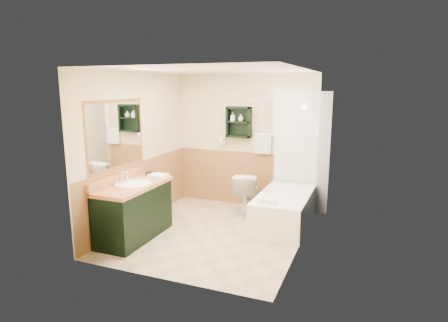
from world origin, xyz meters
TOP-DOWN VIEW (x-y plane):
  - floor at (0.00, 0.00)m, footprint 3.00×3.00m
  - back_wall at (0.00, 1.52)m, footprint 2.60×0.04m
  - left_wall at (-1.32, 0.00)m, footprint 0.04×3.00m
  - right_wall at (1.32, 0.00)m, footprint 0.04×3.00m
  - ceiling at (0.00, 0.00)m, footprint 2.60×3.00m
  - wainscot_left at (-1.29, 0.00)m, footprint 2.98×2.98m
  - wainscot_back at (0.00, 1.49)m, footprint 2.58×2.58m
  - mirror_frame at (-1.27, -0.55)m, footprint 1.30×1.30m
  - mirror_glass at (-1.27, -0.55)m, footprint 1.20×1.20m
  - tile_right at (1.28, 0.75)m, footprint 1.50×1.50m
  - tile_back at (1.03, 1.48)m, footprint 0.95×0.95m
  - tile_accent at (1.27, 0.75)m, footprint 1.50×1.50m
  - wall_shelf at (-0.10, 1.41)m, footprint 0.45×0.15m
  - hair_dryer at (-0.40, 1.43)m, footprint 0.10×0.24m
  - towel_bar at (0.35, 1.45)m, footprint 0.40×0.06m
  - curtain_rod at (0.53, 0.75)m, footprint 0.03×1.60m
  - shower_curtain at (0.53, 0.92)m, footprint 1.05×1.05m
  - vanity at (-0.99, -0.60)m, footprint 0.59×1.27m
  - bathtub at (0.93, 0.69)m, footprint 0.77×1.50m
  - toilet at (0.19, 1.05)m, footprint 0.51×0.78m
  - counter_towel at (-0.89, -0.07)m, footprint 0.28×0.22m
  - vanity_book at (-1.16, -0.01)m, footprint 0.17×0.10m
  - tub_towel at (0.79, 0.17)m, footprint 0.23×0.19m
  - soap_bottle_a at (-0.21, 1.40)m, footprint 0.07×0.15m
  - soap_bottle_b at (-0.06, 1.40)m, footprint 0.12×0.14m

SIDE VIEW (x-z plane):
  - floor at x=0.00m, z-range 0.00..0.00m
  - bathtub at x=0.93m, z-range 0.00..0.52m
  - toilet at x=0.19m, z-range 0.00..0.72m
  - vanity at x=-0.99m, z-range 0.00..0.81m
  - wainscot_left at x=-1.29m, z-range 0.00..1.00m
  - wainscot_back at x=0.00m, z-range 0.00..1.00m
  - tub_towel at x=0.79m, z-range 0.52..0.59m
  - counter_towel at x=-0.89m, z-range 0.81..0.85m
  - vanity_book at x=-1.16m, z-range 0.81..1.04m
  - tile_right at x=1.28m, z-range 0.00..2.10m
  - tile_back at x=1.03m, z-range 0.00..2.10m
  - shower_curtain at x=0.53m, z-range 0.30..2.00m
  - back_wall at x=0.00m, z-range 0.00..2.40m
  - left_wall at x=-1.32m, z-range 0.00..2.40m
  - right_wall at x=1.32m, z-range 0.00..2.40m
  - hair_dryer at x=-0.40m, z-range 1.11..1.29m
  - towel_bar at x=0.35m, z-range 1.15..1.55m
  - mirror_frame at x=-1.27m, z-range 1.00..2.00m
  - mirror_glass at x=-1.27m, z-range 1.05..1.95m
  - wall_shelf at x=-0.10m, z-range 1.27..1.83m
  - soap_bottle_a at x=-0.21m, z-range 1.56..1.63m
  - soap_bottle_b at x=-0.06m, z-range 1.56..1.66m
  - tile_accent at x=1.27m, z-range 1.85..1.95m
  - curtain_rod at x=0.53m, z-range 1.98..2.02m
  - ceiling at x=0.00m, z-range 2.40..2.44m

